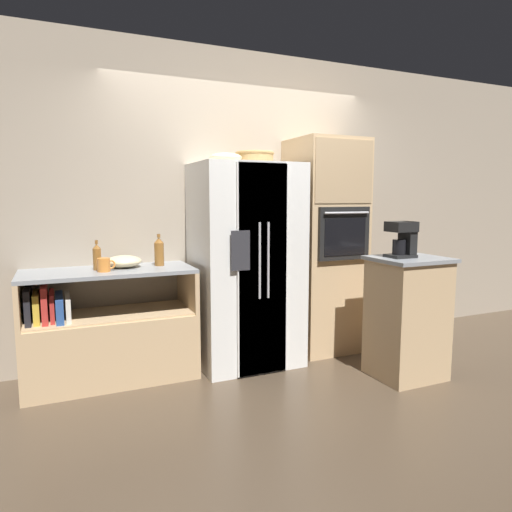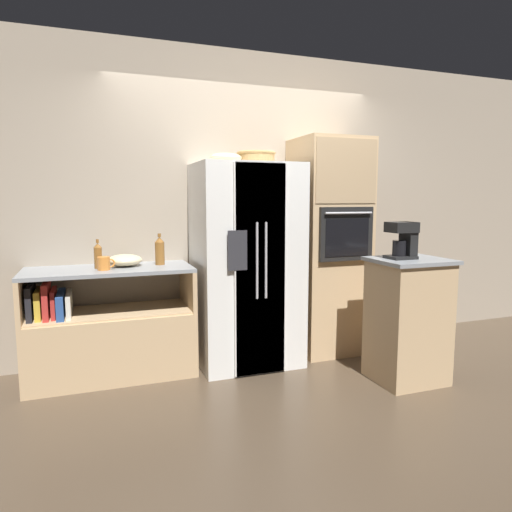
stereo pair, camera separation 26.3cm
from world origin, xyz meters
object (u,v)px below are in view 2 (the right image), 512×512
Objects in this scene: bottle_short at (98,256)px; coffee_maker at (404,239)px; refrigerator at (246,265)px; mixing_bowl at (125,260)px; wicker_basket at (256,157)px; fruit_bowl at (225,158)px; bottle_tall at (160,251)px; wall_oven at (328,246)px; mug at (104,263)px.

bottle_short is 2.42m from coffee_maker.
refrigerator is 1.24m from bottle_short.
refrigerator reaches higher than mixing_bowl.
wicker_basket reaches higher than fruit_bowl.
refrigerator reaches higher than bottle_tall.
bottle_short is at bearing 179.21° from wall_oven.
wicker_basket is at bearing -3.70° from mixing_bowl.
wicker_basket is 1.45× the size of bottle_short.
mixing_bowl is (-1.13, 0.07, -0.86)m from wicker_basket.
wall_oven is 14.75× the size of mug.
fruit_bowl reaches higher than mug.
refrigerator is at bearing -9.79° from bottle_tall.
refrigerator is at bearing -3.97° from bottle_short.
wicker_basket reaches higher than bottle_short.
wall_oven is 1.86m from mixing_bowl.
wall_oven is at bearing -2.60° from mixing_bowl.
wall_oven reaches higher than refrigerator.
bottle_tall is 0.93× the size of mixing_bowl.
refrigerator is at bearing -148.61° from wicker_basket.
wicker_basket reaches higher than mixing_bowl.
fruit_bowl is 1.03× the size of bottle_tall.
fruit_bowl is (-0.19, -0.02, 0.92)m from refrigerator.
bottle_tall is 0.93× the size of coffee_maker.
fruit_bowl is at bearing -11.26° from mixing_bowl.
bottle_tall reaches higher than mixing_bowl.
wall_oven is at bearing -0.89° from wicker_basket.
mixing_bowl is 2.26m from coffee_maker.
coffee_maker is at bearing -25.18° from mixing_bowl.
bottle_short reaches higher than mug.
wicker_basket is 1.42m from mixing_bowl.
refrigerator is 6.61× the size of bottle_tall.
wall_oven is 1.09m from wicker_basket.
mixing_bowl is (0.21, 0.06, -0.05)m from bottle_short.
refrigerator is 0.94m from fruit_bowl.
refrigerator is 6.44× the size of fruit_bowl.
wall_oven is 1.57m from bottle_tall.
refrigerator is 1.19m from mug.
wall_oven reaches higher than coffee_maker.
bottle_tall is 0.48m from mug.
wall_oven is 7.55× the size of bottle_tall.
wicker_basket is 0.32m from fruit_bowl.
wall_oven is 7.00× the size of coffee_maker.
bottle_tall reaches higher than bottle_short.
fruit_bowl is 0.96× the size of mixing_bowl.
mixing_bowl is (-0.29, 0.01, -0.07)m from bottle_tall.
wicker_basket is (0.11, 0.07, 0.94)m from refrigerator.
coffee_maker reaches higher than mixing_bowl.
coffee_maker is (0.91, -0.88, -0.67)m from wicker_basket.
mug is 0.48× the size of mixing_bowl.
mug is (-2.03, -0.08, -0.06)m from wall_oven.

